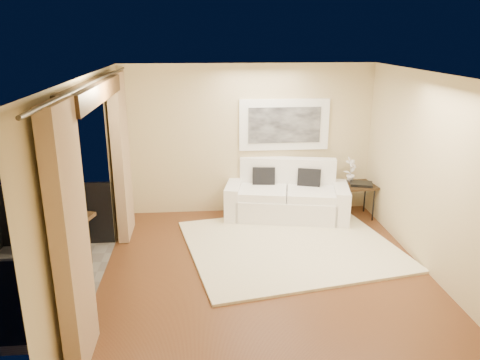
{
  "coord_description": "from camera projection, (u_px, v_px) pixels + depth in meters",
  "views": [
    {
      "loc": [
        -0.86,
        -5.72,
        3.19
      ],
      "look_at": [
        -0.27,
        1.05,
        1.05
      ],
      "focal_mm": 35.0,
      "sensor_mm": 36.0,
      "label": 1
    }
  ],
  "objects": [
    {
      "name": "floor",
      "position": [
        266.0,
        274.0,
        6.47
      ],
      "size": [
        5.0,
        5.0,
        0.0
      ],
      "primitive_type": "plane",
      "color": "brown",
      "rests_on": "ground"
    },
    {
      "name": "room_shell",
      "position": [
        92.0,
        92.0,
        5.53
      ],
      "size": [
        5.0,
        6.4,
        5.0
      ],
      "color": "white",
      "rests_on": "ground"
    },
    {
      "name": "balcony",
      "position": [
        17.0,
        273.0,
        6.14
      ],
      "size": [
        1.81,
        2.6,
        1.17
      ],
      "color": "#605B56",
      "rests_on": "ground"
    },
    {
      "name": "curtains",
      "position": [
        102.0,
        187.0,
        5.89
      ],
      "size": [
        0.16,
        4.8,
        2.64
      ],
      "color": "tan",
      "rests_on": "ground"
    },
    {
      "name": "artwork",
      "position": [
        284.0,
        125.0,
        8.37
      ],
      "size": [
        1.62,
        0.07,
        0.92
      ],
      "color": "white",
      "rests_on": "room_shell"
    },
    {
      "name": "rug",
      "position": [
        290.0,
        245.0,
        7.31
      ],
      "size": [
        3.54,
        3.22,
        0.04
      ],
      "primitive_type": "cube",
      "rotation": [
        0.0,
        0.0,
        0.19
      ],
      "color": "#F5EBC5",
      "rests_on": "floor"
    },
    {
      "name": "sofa",
      "position": [
        287.0,
        198.0,
        8.4
      ],
      "size": [
        2.28,
        1.31,
        1.03
      ],
      "rotation": [
        0.0,
        0.0,
        -0.19
      ],
      "color": "white",
      "rests_on": "floor"
    },
    {
      "name": "side_table",
      "position": [
        358.0,
        187.0,
        8.36
      ],
      "size": [
        0.62,
        0.62,
        0.61
      ],
      "rotation": [
        0.0,
        0.0,
        0.11
      ],
      "color": "#322010",
      "rests_on": "floor"
    },
    {
      "name": "tray",
      "position": [
        361.0,
        184.0,
        8.27
      ],
      "size": [
        0.44,
        0.37,
        0.05
      ],
      "primitive_type": "cube",
      "rotation": [
        0.0,
        0.0,
        -0.28
      ],
      "color": "black",
      "rests_on": "side_table"
    },
    {
      "name": "orchid",
      "position": [
        351.0,
        170.0,
        8.39
      ],
      "size": [
        0.29,
        0.27,
        0.46
      ],
      "primitive_type": "imported",
      "rotation": [
        0.0,
        0.0,
        0.59
      ],
      "color": "white",
      "rests_on": "side_table"
    },
    {
      "name": "bistro_table",
      "position": [
        60.0,
        225.0,
        6.27
      ],
      "size": [
        0.86,
        0.86,
        0.82
      ],
      "rotation": [
        0.0,
        0.0,
        -0.3
      ],
      "color": "#322010",
      "rests_on": "balcony"
    },
    {
      "name": "balcony_chair_far",
      "position": [
        26.0,
        221.0,
        6.88
      ],
      "size": [
        0.52,
        0.52,
        0.95
      ],
      "rotation": [
        0.0,
        0.0,
        2.82
      ],
      "color": "#322010",
      "rests_on": "balcony"
    },
    {
      "name": "balcony_chair_near",
      "position": [
        58.0,
        245.0,
        6.13
      ],
      "size": [
        0.48,
        0.49,
        0.92
      ],
      "rotation": [
        0.0,
        0.0,
        -0.26
      ],
      "color": "#322010",
      "rests_on": "balcony"
    },
    {
      "name": "ice_bucket",
      "position": [
        46.0,
        210.0,
        6.27
      ],
      "size": [
        0.18,
        0.18,
        0.2
      ],
      "primitive_type": "cylinder",
      "color": "white",
      "rests_on": "bistro_table"
    },
    {
      "name": "candle",
      "position": [
        62.0,
        213.0,
        6.35
      ],
      "size": [
        0.06,
        0.06,
        0.07
      ],
      "primitive_type": "cylinder",
      "color": "red",
      "rests_on": "bistro_table"
    },
    {
      "name": "vase",
      "position": [
        52.0,
        219.0,
        6.02
      ],
      "size": [
        0.04,
        0.04,
        0.18
      ],
      "primitive_type": "cylinder",
      "color": "silver",
      "rests_on": "bistro_table"
    },
    {
      "name": "glass_a",
      "position": [
        65.0,
        218.0,
        6.13
      ],
      "size": [
        0.06,
        0.06,
        0.12
      ],
      "primitive_type": "cylinder",
      "color": "silver",
      "rests_on": "bistro_table"
    },
    {
      "name": "glass_b",
      "position": [
        73.0,
        213.0,
        6.29
      ],
      "size": [
        0.06,
        0.06,
        0.12
      ],
      "primitive_type": "cylinder",
      "color": "white",
      "rests_on": "bistro_table"
    }
  ]
}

